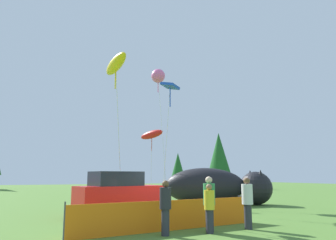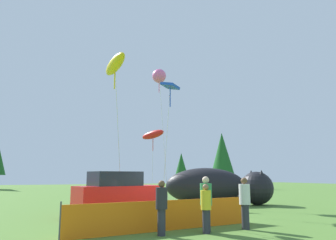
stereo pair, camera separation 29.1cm
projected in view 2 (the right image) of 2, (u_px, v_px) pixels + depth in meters
name	position (u px, v px, depth m)	size (l,w,h in m)	color
ground_plane	(166.00, 217.00, 15.26)	(120.00, 120.00, 0.00)	#4C752D
parked_car	(118.00, 194.00, 15.73)	(4.40, 2.50, 2.09)	red
folding_chair	(239.00, 202.00, 17.18)	(0.50, 0.50, 0.86)	black
inflatable_cat	(217.00, 188.00, 21.63)	(7.00, 4.78, 2.40)	black
safety_fence	(170.00, 215.00, 11.56)	(7.53, 1.05, 1.14)	orange
spectator_in_blue_shirt	(206.00, 201.00, 11.31)	(0.41, 0.41, 1.87)	#2D2D38
spectator_in_green_shirt	(162.00, 205.00, 10.59)	(0.38, 0.38, 1.74)	#2D2D38
spectator_in_black_shirt	(245.00, 201.00, 11.84)	(0.40, 0.40, 1.83)	#2D2D38
spectator_in_white_shirt	(206.00, 206.00, 10.98)	(0.35, 0.35, 1.62)	#2D2D38
kite_blue_box	(170.00, 88.00, 19.91)	(1.25, 1.26, 7.51)	silver
kite_red_lizard	(153.00, 135.00, 25.86)	(1.61, 2.35, 5.59)	silver
kite_yellow_hero	(115.00, 65.00, 16.79)	(1.50, 3.47, 7.99)	silver
kite_pink_octopus	(159.00, 76.00, 25.09)	(1.06, 2.90, 9.98)	silver
horizon_tree_east	(181.00, 166.00, 57.72)	(2.46, 2.46, 5.87)	brown
horizon_tree_northeast	(222.00, 154.00, 50.67)	(3.56, 3.56, 8.50)	brown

